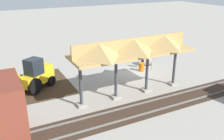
# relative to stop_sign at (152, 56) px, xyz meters

# --- Properties ---
(ground_plane) EXTENTS (120.00, 120.00, 0.00)m
(ground_plane) POSITION_rel_stop_sign_xyz_m (2.29, -0.22, -1.59)
(ground_plane) COLOR #9E998E
(dirt_work_zone) EXTENTS (8.54, 7.00, 0.01)m
(dirt_work_zone) POSITION_rel_stop_sign_xyz_m (13.10, -1.56, -1.59)
(dirt_work_zone) COLOR #42301E
(dirt_work_zone) RESTS_ON ground
(platform_canopy) EXTENTS (10.21, 3.20, 4.90)m
(platform_canopy) POSITION_rel_stop_sign_xyz_m (5.01, 4.03, 2.55)
(platform_canopy) COLOR #9E998E
(platform_canopy) RESTS_ON ground
(rail_tracks) EXTENTS (60.00, 2.58, 0.15)m
(rail_tracks) POSITION_rel_stop_sign_xyz_m (2.29, 6.64, -1.56)
(rail_tracks) COLOR slate
(rail_tracks) RESTS_ON ground
(stop_sign) EXTENTS (0.70, 0.35, 2.22)m
(stop_sign) POSITION_rel_stop_sign_xyz_m (0.00, 0.00, 0.00)
(stop_sign) COLOR gray
(stop_sign) RESTS_ON ground
(backhoe) EXTENTS (4.86, 3.83, 2.82)m
(backhoe) POSITION_rel_stop_sign_xyz_m (11.95, -0.81, -0.33)
(backhoe) COLOR yellow
(backhoe) RESTS_ON ground
(dirt_mound) EXTENTS (4.20, 4.20, 1.74)m
(dirt_mound) POSITION_rel_stop_sign_xyz_m (14.37, -2.24, -1.59)
(dirt_mound) COLOR #42301E
(dirt_mound) RESTS_ON ground
(concrete_pipe) EXTENTS (1.25, 1.28, 1.05)m
(concrete_pipe) POSITION_rel_stop_sign_xyz_m (-0.45, -1.59, -1.07)
(concrete_pipe) COLOR #9E9384
(concrete_pipe) RESTS_ON ground
(traffic_barrel) EXTENTS (0.56, 0.56, 0.90)m
(traffic_barrel) POSITION_rel_stop_sign_xyz_m (1.15, -0.25, -1.14)
(traffic_barrel) COLOR orange
(traffic_barrel) RESTS_ON ground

